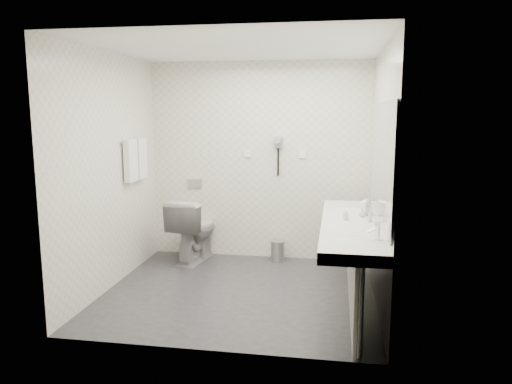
# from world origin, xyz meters

# --- Properties ---
(floor) EXTENTS (2.80, 2.80, 0.00)m
(floor) POSITION_xyz_m (0.00, 0.00, 0.00)
(floor) COLOR #2F2F34
(floor) RESTS_ON ground
(ceiling) EXTENTS (2.80, 2.80, 0.00)m
(ceiling) POSITION_xyz_m (0.00, 0.00, 2.50)
(ceiling) COLOR white
(ceiling) RESTS_ON wall_back
(wall_back) EXTENTS (2.80, 0.00, 2.80)m
(wall_back) POSITION_xyz_m (0.00, 1.30, 1.25)
(wall_back) COLOR white
(wall_back) RESTS_ON floor
(wall_front) EXTENTS (2.80, 0.00, 2.80)m
(wall_front) POSITION_xyz_m (0.00, -1.30, 1.25)
(wall_front) COLOR white
(wall_front) RESTS_ON floor
(wall_left) EXTENTS (0.00, 2.60, 2.60)m
(wall_left) POSITION_xyz_m (-1.40, 0.00, 1.25)
(wall_left) COLOR white
(wall_left) RESTS_ON floor
(wall_right) EXTENTS (0.00, 2.60, 2.60)m
(wall_right) POSITION_xyz_m (1.40, 0.00, 1.25)
(wall_right) COLOR white
(wall_right) RESTS_ON floor
(vanity_counter) EXTENTS (0.55, 2.20, 0.10)m
(vanity_counter) POSITION_xyz_m (1.12, -0.20, 0.80)
(vanity_counter) COLOR white
(vanity_counter) RESTS_ON floor
(vanity_panel) EXTENTS (0.03, 2.15, 0.75)m
(vanity_panel) POSITION_xyz_m (1.15, -0.20, 0.38)
(vanity_panel) COLOR #98958F
(vanity_panel) RESTS_ON floor
(vanity_post_near) EXTENTS (0.06, 0.06, 0.75)m
(vanity_post_near) POSITION_xyz_m (1.18, -1.24, 0.38)
(vanity_post_near) COLOR silver
(vanity_post_near) RESTS_ON floor
(vanity_post_far) EXTENTS (0.06, 0.06, 0.75)m
(vanity_post_far) POSITION_xyz_m (1.18, 0.84, 0.38)
(vanity_post_far) COLOR silver
(vanity_post_far) RESTS_ON floor
(mirror) EXTENTS (0.02, 2.20, 1.05)m
(mirror) POSITION_xyz_m (1.39, -0.20, 1.45)
(mirror) COLOR #B2BCC6
(mirror) RESTS_ON wall_right
(basin_near) EXTENTS (0.40, 0.31, 0.05)m
(basin_near) POSITION_xyz_m (1.12, -0.85, 0.83)
(basin_near) COLOR white
(basin_near) RESTS_ON vanity_counter
(basin_far) EXTENTS (0.40, 0.31, 0.05)m
(basin_far) POSITION_xyz_m (1.12, 0.45, 0.83)
(basin_far) COLOR white
(basin_far) RESTS_ON vanity_counter
(faucet_near) EXTENTS (0.04, 0.04, 0.15)m
(faucet_near) POSITION_xyz_m (1.32, -0.85, 0.92)
(faucet_near) COLOR silver
(faucet_near) RESTS_ON vanity_counter
(faucet_far) EXTENTS (0.04, 0.04, 0.15)m
(faucet_far) POSITION_xyz_m (1.32, 0.45, 0.92)
(faucet_far) COLOR silver
(faucet_far) RESTS_ON vanity_counter
(soap_bottle_a) EXTENTS (0.06, 0.06, 0.10)m
(soap_bottle_a) POSITION_xyz_m (1.08, -0.14, 0.90)
(soap_bottle_a) COLOR beige
(soap_bottle_a) RESTS_ON vanity_counter
(soap_bottle_b) EXTENTS (0.09, 0.09, 0.08)m
(soap_bottle_b) POSITION_xyz_m (1.24, 0.03, 0.89)
(soap_bottle_b) COLOR beige
(soap_bottle_b) RESTS_ON vanity_counter
(soap_bottle_c) EXTENTS (0.05, 0.05, 0.11)m
(soap_bottle_c) POSITION_xyz_m (1.30, -0.18, 0.91)
(soap_bottle_c) COLOR beige
(soap_bottle_c) RESTS_ON vanity_counter
(glass_left) EXTENTS (0.07, 0.07, 0.10)m
(glass_left) POSITION_xyz_m (1.30, 0.10, 0.90)
(glass_left) COLOR silver
(glass_left) RESTS_ON vanity_counter
(glass_right) EXTENTS (0.08, 0.08, 0.12)m
(glass_right) POSITION_xyz_m (1.32, 0.13, 0.91)
(glass_right) COLOR silver
(glass_right) RESTS_ON vanity_counter
(toilet) EXTENTS (0.57, 0.86, 0.81)m
(toilet) POSITION_xyz_m (-0.79, 0.98, 0.40)
(toilet) COLOR white
(toilet) RESTS_ON floor
(flush_plate) EXTENTS (0.18, 0.02, 0.12)m
(flush_plate) POSITION_xyz_m (-0.85, 1.29, 0.95)
(flush_plate) COLOR #B2B5BA
(flush_plate) RESTS_ON wall_back
(pedal_bin) EXTENTS (0.21, 0.21, 0.25)m
(pedal_bin) POSITION_xyz_m (0.27, 1.12, 0.13)
(pedal_bin) COLOR #B2B5BA
(pedal_bin) RESTS_ON floor
(bin_lid) EXTENTS (0.18, 0.18, 0.02)m
(bin_lid) POSITION_xyz_m (0.27, 1.12, 0.26)
(bin_lid) COLOR #B2B5BA
(bin_lid) RESTS_ON pedal_bin
(towel_rail) EXTENTS (0.02, 0.62, 0.02)m
(towel_rail) POSITION_xyz_m (-1.35, 0.55, 1.55)
(towel_rail) COLOR silver
(towel_rail) RESTS_ON wall_left
(towel_near) EXTENTS (0.07, 0.24, 0.48)m
(towel_near) POSITION_xyz_m (-1.34, 0.41, 1.33)
(towel_near) COLOR white
(towel_near) RESTS_ON towel_rail
(towel_far) EXTENTS (0.07, 0.24, 0.48)m
(towel_far) POSITION_xyz_m (-1.34, 0.69, 1.33)
(towel_far) COLOR white
(towel_far) RESTS_ON towel_rail
(dryer_cradle) EXTENTS (0.10, 0.04, 0.14)m
(dryer_cradle) POSITION_xyz_m (0.25, 1.27, 1.50)
(dryer_cradle) COLOR #96979C
(dryer_cradle) RESTS_ON wall_back
(dryer_barrel) EXTENTS (0.08, 0.14, 0.08)m
(dryer_barrel) POSITION_xyz_m (0.25, 1.20, 1.53)
(dryer_barrel) COLOR #96979C
(dryer_barrel) RESTS_ON dryer_cradle
(dryer_cord) EXTENTS (0.02, 0.02, 0.35)m
(dryer_cord) POSITION_xyz_m (0.25, 1.26, 1.25)
(dryer_cord) COLOR black
(dryer_cord) RESTS_ON dryer_cradle
(switch_plate_a) EXTENTS (0.09, 0.02, 0.09)m
(switch_plate_a) POSITION_xyz_m (-0.15, 1.29, 1.35)
(switch_plate_a) COLOR white
(switch_plate_a) RESTS_ON wall_back
(switch_plate_b) EXTENTS (0.09, 0.02, 0.09)m
(switch_plate_b) POSITION_xyz_m (0.55, 1.29, 1.35)
(switch_plate_b) COLOR white
(switch_plate_b) RESTS_ON wall_back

